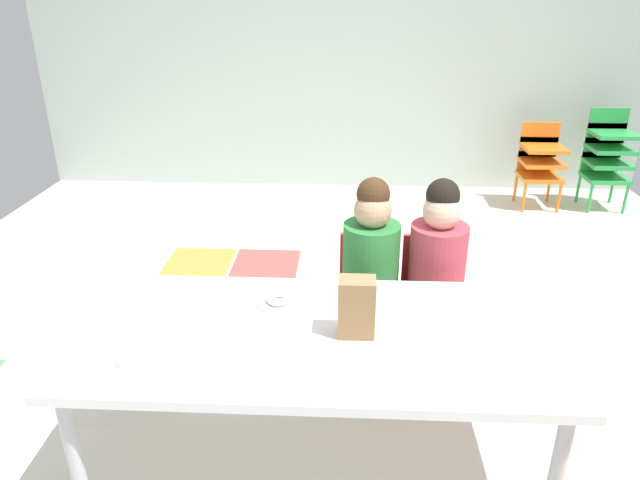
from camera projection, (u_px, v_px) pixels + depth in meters
ground_plane at (328, 344)px, 2.95m from camera, size 5.30×5.25×0.02m
back_wall at (341, 29)px, 4.79m from camera, size 5.30×0.10×2.73m
craft_table at (316, 341)px, 2.07m from camera, size 1.73×0.81×0.55m
seated_child_near_camera at (371, 255)px, 2.62m from camera, size 0.32×0.31×0.92m
seated_child_middle_seat at (437, 257)px, 2.60m from camera, size 0.32×0.32×0.92m
kid_chair_orange_stack at (540, 159)px, 4.66m from camera, size 0.32×0.30×0.68m
kid_chair_green_stack at (607, 153)px, 4.61m from camera, size 0.32×0.30×0.80m
paper_bag_brown at (356, 307)px, 1.99m from camera, size 0.13×0.09×0.22m
paper_plate_near_edge at (279, 302)px, 2.23m from camera, size 0.18×0.18×0.01m
paper_plate_center_table at (143, 355)px, 1.91m from camera, size 0.18×0.18×0.01m
donut_powdered_on_plate at (279, 298)px, 2.22m from camera, size 0.10×0.10×0.03m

